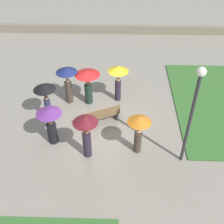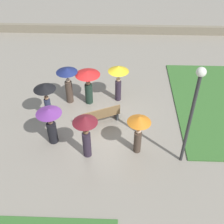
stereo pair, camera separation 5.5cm
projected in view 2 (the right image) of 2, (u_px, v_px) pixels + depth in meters
ground_plane at (96, 118)px, 13.05m from camera, size 90.00×90.00×0.00m
parapet_wall at (106, 29)px, 20.12m from camera, size 45.00×0.35×0.59m
park_bench at (100, 116)px, 12.48m from camera, size 1.80×1.12×0.90m
lamp_post at (193, 106)px, 9.39m from camera, size 0.32×0.32×4.20m
crowd_person_navy at (68, 79)px, 13.20m from camera, size 1.00×1.00×1.91m
crowd_person_yellow at (118, 75)px, 13.25m from camera, size 0.99×0.99×1.92m
crowd_person_purple at (50, 121)px, 11.17m from camera, size 1.03×1.03×1.74m
crowd_person_red at (88, 80)px, 13.16m from camera, size 1.17×1.17×1.81m
crowd_person_maroon at (86, 129)px, 10.42m from camera, size 0.94×0.94×2.02m
crowd_person_black at (45, 92)px, 12.18m from camera, size 0.97×0.97×1.88m
crowd_person_orange at (139, 127)px, 10.64m from camera, size 0.92×0.92×1.83m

